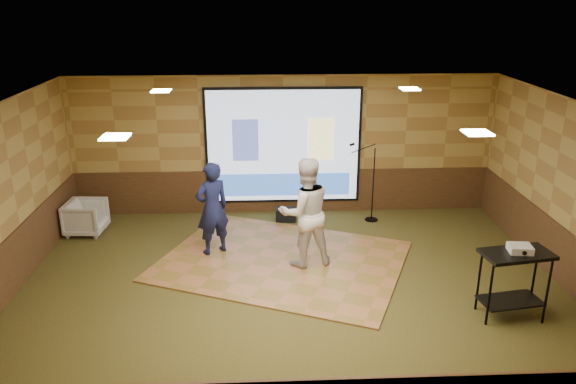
{
  "coord_description": "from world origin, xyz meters",
  "views": [
    {
      "loc": [
        -0.45,
        -8.11,
        4.61
      ],
      "look_at": [
        -0.01,
        1.11,
        1.3
      ],
      "focal_mm": 35.0,
      "sensor_mm": 36.0,
      "label": 1
    }
  ],
  "objects_px": {
    "player_right": "(305,212)",
    "av_table": "(515,271)",
    "projector_screen": "(283,147)",
    "dance_floor": "(282,261)",
    "player_left": "(212,208)",
    "duffel_bag": "(286,215)",
    "banquet_chair": "(86,217)",
    "mic_stand": "(370,198)",
    "projector": "(520,249)"
  },
  "relations": [
    {
      "from": "av_table",
      "to": "player_left",
      "type": "bearing_deg",
      "value": 152.74
    },
    {
      "from": "player_left",
      "to": "player_right",
      "type": "distance_m",
      "value": 1.73
    },
    {
      "from": "projector_screen",
      "to": "projector",
      "type": "height_order",
      "value": "projector_screen"
    },
    {
      "from": "av_table",
      "to": "player_right",
      "type": "bearing_deg",
      "value": 148.06
    },
    {
      "from": "duffel_bag",
      "to": "player_left",
      "type": "bearing_deg",
      "value": -132.53
    },
    {
      "from": "projector_screen",
      "to": "player_left",
      "type": "height_order",
      "value": "projector_screen"
    },
    {
      "from": "player_right",
      "to": "player_left",
      "type": "bearing_deg",
      "value": -31.49
    },
    {
      "from": "banquet_chair",
      "to": "projector",
      "type": "bearing_deg",
      "value": -110.96
    },
    {
      "from": "av_table",
      "to": "dance_floor",
      "type": "bearing_deg",
      "value": 149.37
    },
    {
      "from": "player_left",
      "to": "banquet_chair",
      "type": "xyz_separation_m",
      "value": [
        -2.63,
        1.07,
        -0.56
      ]
    },
    {
      "from": "player_left",
      "to": "projector",
      "type": "relative_size",
      "value": 5.42
    },
    {
      "from": "player_right",
      "to": "duffel_bag",
      "type": "relative_size",
      "value": 4.61
    },
    {
      "from": "banquet_chair",
      "to": "av_table",
      "type": "bearing_deg",
      "value": -111.15
    },
    {
      "from": "dance_floor",
      "to": "player_left",
      "type": "relative_size",
      "value": 2.4
    },
    {
      "from": "projector_screen",
      "to": "player_left",
      "type": "distance_m",
      "value": 2.52
    },
    {
      "from": "projector_screen",
      "to": "projector",
      "type": "relative_size",
      "value": 10.33
    },
    {
      "from": "banquet_chair",
      "to": "duffel_bag",
      "type": "distance_m",
      "value": 4.07
    },
    {
      "from": "dance_floor",
      "to": "projector",
      "type": "relative_size",
      "value": 12.98
    },
    {
      "from": "mic_stand",
      "to": "projector_screen",
      "type": "bearing_deg",
      "value": 179.68
    },
    {
      "from": "player_right",
      "to": "av_table",
      "type": "xyz_separation_m",
      "value": [
        2.93,
        -1.83,
        -0.25
      ]
    },
    {
      "from": "dance_floor",
      "to": "player_left",
      "type": "xyz_separation_m",
      "value": [
        -1.25,
        0.39,
        0.89
      ]
    },
    {
      "from": "player_right",
      "to": "duffel_bag",
      "type": "height_order",
      "value": "player_right"
    },
    {
      "from": "projector_screen",
      "to": "projector",
      "type": "xyz_separation_m",
      "value": [
        3.25,
        -4.38,
        -0.36
      ]
    },
    {
      "from": "projector_screen",
      "to": "av_table",
      "type": "xyz_separation_m",
      "value": [
        3.21,
        -4.39,
        -0.72
      ]
    },
    {
      "from": "projector",
      "to": "mic_stand",
      "type": "xyz_separation_m",
      "value": [
        -1.44,
        3.82,
        -0.62
      ]
    },
    {
      "from": "banquet_chair",
      "to": "duffel_bag",
      "type": "relative_size",
      "value": 1.76
    },
    {
      "from": "projector_screen",
      "to": "dance_floor",
      "type": "height_order",
      "value": "projector_screen"
    },
    {
      "from": "mic_stand",
      "to": "duffel_bag",
      "type": "xyz_separation_m",
      "value": [
        -1.76,
        0.07,
        -0.36
      ]
    },
    {
      "from": "player_right",
      "to": "projector",
      "type": "height_order",
      "value": "player_right"
    },
    {
      "from": "dance_floor",
      "to": "player_right",
      "type": "bearing_deg",
      "value": -19.91
    },
    {
      "from": "projector_screen",
      "to": "banquet_chair",
      "type": "distance_m",
      "value": 4.27
    },
    {
      "from": "mic_stand",
      "to": "av_table",
      "type": "bearing_deg",
      "value": -52.73
    },
    {
      "from": "dance_floor",
      "to": "player_left",
      "type": "height_order",
      "value": "player_left"
    },
    {
      "from": "projector_screen",
      "to": "banquet_chair",
      "type": "relative_size",
      "value": 4.45
    },
    {
      "from": "player_left",
      "to": "av_table",
      "type": "relative_size",
      "value": 1.65
    },
    {
      "from": "av_table",
      "to": "banquet_chair",
      "type": "xyz_separation_m",
      "value": [
        -7.21,
        3.43,
        -0.42
      ]
    },
    {
      "from": "mic_stand",
      "to": "banquet_chair",
      "type": "xyz_separation_m",
      "value": [
        -5.8,
        -0.4,
        -0.15
      ]
    },
    {
      "from": "projector",
      "to": "mic_stand",
      "type": "bearing_deg",
      "value": 117.34
    },
    {
      "from": "dance_floor",
      "to": "duffel_bag",
      "type": "relative_size",
      "value": 9.84
    },
    {
      "from": "dance_floor",
      "to": "mic_stand",
      "type": "bearing_deg",
      "value": 44.0
    },
    {
      "from": "player_left",
      "to": "projector",
      "type": "height_order",
      "value": "player_left"
    },
    {
      "from": "projector_screen",
      "to": "mic_stand",
      "type": "xyz_separation_m",
      "value": [
        1.8,
        -0.56,
        -0.98
      ]
    },
    {
      "from": "dance_floor",
      "to": "banquet_chair",
      "type": "height_order",
      "value": "banquet_chair"
    },
    {
      "from": "banquet_chair",
      "to": "dance_floor",
      "type": "bearing_deg",
      "value": -106.29
    },
    {
      "from": "av_table",
      "to": "mic_stand",
      "type": "bearing_deg",
      "value": 110.2
    },
    {
      "from": "player_right",
      "to": "mic_stand",
      "type": "distance_m",
      "value": 2.57
    },
    {
      "from": "projector_screen",
      "to": "player_right",
      "type": "bearing_deg",
      "value": -83.82
    },
    {
      "from": "player_right",
      "to": "banquet_chair",
      "type": "xyz_separation_m",
      "value": [
        -4.28,
        1.6,
        -0.67
      ]
    },
    {
      "from": "av_table",
      "to": "mic_stand",
      "type": "height_order",
      "value": "mic_stand"
    },
    {
      "from": "banquet_chair",
      "to": "player_left",
      "type": "bearing_deg",
      "value": -107.83
    }
  ]
}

